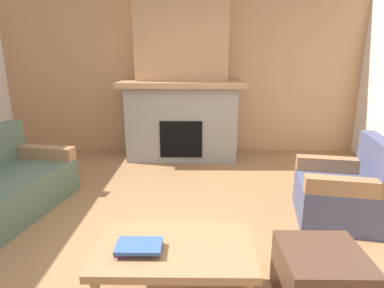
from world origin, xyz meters
The scene contains 7 objects.
ground centered at (0.00, 0.00, 0.00)m, with size 9.00×9.00×0.00m, color olive.
wall_back_wood_panel centered at (0.00, 3.00, 1.35)m, with size 6.00×0.12×2.70m, color tan.
fireplace centered at (0.00, 2.62, 1.16)m, with size 1.90×0.82×2.70m.
armchair centered at (1.69, 0.51, 0.29)m, with size 0.89×0.89×0.85m.
coffee_table centered at (0.09, -0.65, 0.38)m, with size 1.00×0.60×0.43m.
ottoman centered at (1.03, -0.66, 0.20)m, with size 0.52×0.52×0.40m, color #4C3323.
book_stack_near_edge centered at (-0.13, -0.70, 0.46)m, with size 0.29×0.19×0.05m.
Camera 1 is at (0.22, -2.41, 1.59)m, focal length 29.63 mm.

